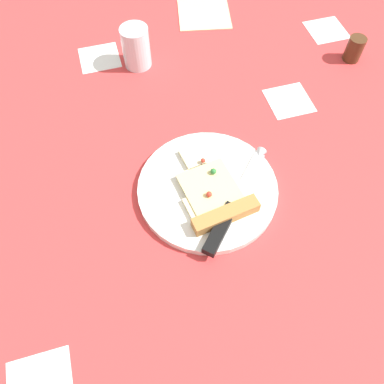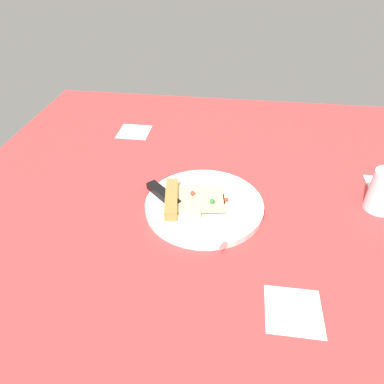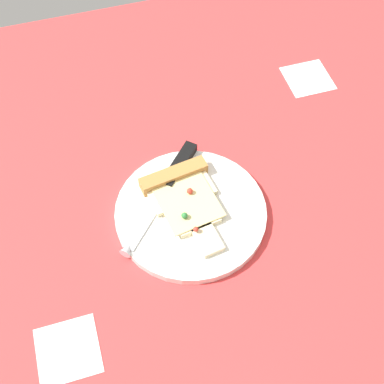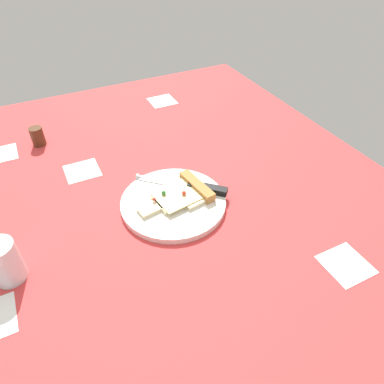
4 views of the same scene
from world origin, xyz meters
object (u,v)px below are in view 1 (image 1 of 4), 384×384
pizza_slice (214,196)px  napkin (204,14)px  plate (207,189)px  drinking_glass (136,47)px  pepper_shaker (354,49)px  knife (231,208)px

pizza_slice → napkin: (-14.52, -53.55, -2.09)cm
plate → pizza_slice: bearing=98.7°
drinking_glass → pepper_shaker: (-47.73, 11.97, -1.79)cm
pizza_slice → napkin: bearing=66.3°
plate → napkin: bearing=-106.3°
pepper_shaker → napkin: 37.87cm
pepper_shaker → plate: bearing=30.7°
pizza_slice → knife: (-2.14, 3.09, -0.18)cm
napkin → drinking_glass: bearing=34.4°
plate → drinking_glass: (5.05, -37.31, 3.84)cm
knife → pepper_shaker: bearing=80.6°
plate → napkin: size_ratio=1.96×
drinking_glass → pepper_shaker: bearing=165.9°
plate → pizza_slice: pizza_slice is taller
knife → pepper_shaker: size_ratio=3.38×
napkin → pepper_shaker: bearing=137.3°
pepper_shaker → knife: bearing=37.7°
pizza_slice → pepper_shaker: pepper_shaker is taller
napkin → plate: bearing=73.7°
plate → knife: bearing=114.1°
napkin → knife: bearing=77.7°
pizza_slice → knife: pizza_slice is taller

